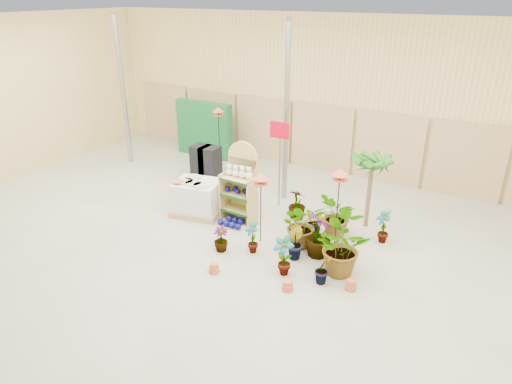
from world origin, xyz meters
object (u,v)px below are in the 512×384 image
display_shelf (241,184)px  bird_table_front (261,178)px  pallet_stack (198,198)px  potted_plant_2 (302,224)px

display_shelf → bird_table_front: 1.39m
display_shelf → pallet_stack: size_ratio=1.41×
display_shelf → pallet_stack: bearing=-160.9°
bird_table_front → potted_plant_2: size_ratio=1.62×
potted_plant_2 → display_shelf: bearing=165.5°
pallet_stack → potted_plant_2: 2.87m
display_shelf → bird_table_front: display_shelf is taller
bird_table_front → pallet_stack: bearing=167.6°
pallet_stack → bird_table_front: 2.34m
bird_table_front → display_shelf: bearing=141.3°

